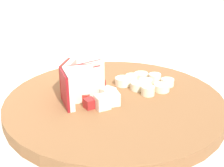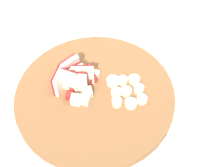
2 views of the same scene
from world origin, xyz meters
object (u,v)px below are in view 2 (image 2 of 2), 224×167
at_px(cutting_board, 95,96).
at_px(banana_slice_rows, 126,91).
at_px(apple_wedge_fan, 73,76).
at_px(apple_dice_pile, 81,90).

distance_m(cutting_board, banana_slice_rows, 0.07).
distance_m(apple_wedge_fan, banana_slice_rows, 0.13).
height_order(apple_wedge_fan, banana_slice_rows, apple_wedge_fan).
bearing_deg(cutting_board, apple_dice_pile, 169.73).
relative_size(cutting_board, apple_wedge_fan, 3.99).
bearing_deg(banana_slice_rows, apple_dice_pile, 177.75).
bearing_deg(apple_dice_pile, cutting_board, -10.27).
bearing_deg(apple_dice_pile, apple_wedge_fan, 122.29).
distance_m(cutting_board, apple_wedge_fan, 0.07).
xyz_separation_m(apple_wedge_fan, apple_dice_pile, (0.02, -0.03, -0.02)).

